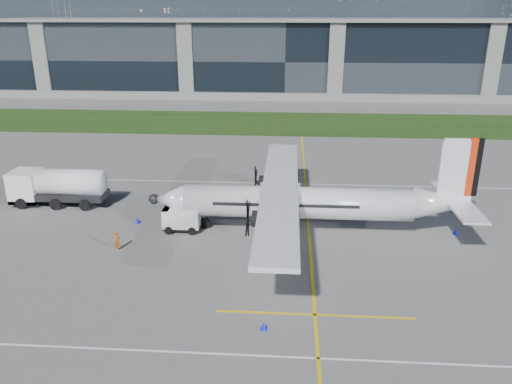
# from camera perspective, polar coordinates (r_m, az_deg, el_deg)

# --- Properties ---
(ground) EXTENTS (400.00, 400.00, 0.00)m
(ground) POSITION_cam_1_polar(r_m,az_deg,el_deg) (73.78, 2.91, 6.56)
(ground) COLOR #5C5957
(ground) RESTS_ON ground
(grass_strip) EXTENTS (400.00, 18.00, 0.04)m
(grass_strip) POSITION_cam_1_polar(r_m,az_deg,el_deg) (81.57, 3.03, 7.88)
(grass_strip) COLOR #1E3C10
(grass_strip) RESTS_ON ground
(terminal_building) EXTENTS (120.00, 20.00, 15.00)m
(terminal_building) POSITION_cam_1_polar(r_m,az_deg,el_deg) (112.17, 3.43, 15.06)
(terminal_building) COLOR black
(terminal_building) RESTS_ON ground
(tree_line) EXTENTS (400.00, 6.00, 6.00)m
(tree_line) POSITION_cam_1_polar(r_m,az_deg,el_deg) (172.33, 3.66, 15.29)
(tree_line) COLOR black
(tree_line) RESTS_ON ground
(pylon_west) EXTENTS (9.00, 4.60, 30.00)m
(pylon_west) POSITION_cam_1_polar(r_m,az_deg,el_deg) (199.08, -21.23, 18.15)
(pylon_west) COLOR gray
(pylon_west) RESTS_ON ground
(yellow_taxiway_centerline) EXTENTS (0.20, 70.00, 0.01)m
(yellow_taxiway_centerline) POSITION_cam_1_polar(r_m,az_deg,el_deg) (45.17, 5.91, -2.41)
(yellow_taxiway_centerline) COLOR yellow
(yellow_taxiway_centerline) RESTS_ON ground
(turboprop_aircraft) EXTENTS (26.03, 26.99, 8.10)m
(turboprop_aircraft) POSITION_cam_1_polar(r_m,az_deg,el_deg) (40.10, 6.21, 0.81)
(turboprop_aircraft) COLOR white
(turboprop_aircraft) RESTS_ON ground
(fuel_tanker_truck) EXTENTS (9.20, 2.99, 3.45)m
(fuel_tanker_truck) POSITION_cam_1_polar(r_m,az_deg,el_deg) (50.14, -22.32, 0.54)
(fuel_tanker_truck) COLOR white
(fuel_tanker_truck) RESTS_ON ground
(baggage_tug) EXTENTS (3.21, 1.93, 1.93)m
(baggage_tug) POSITION_cam_1_polar(r_m,az_deg,el_deg) (41.63, -8.45, -3.11)
(baggage_tug) COLOR silver
(baggage_tug) RESTS_ON ground
(ground_crew_person) EXTENTS (0.58, 0.77, 1.79)m
(ground_crew_person) POSITION_cam_1_polar(r_m,az_deg,el_deg) (39.33, -15.61, -5.20)
(ground_crew_person) COLOR #F25907
(ground_crew_person) RESTS_ON ground
(safety_cone_portwing) EXTENTS (0.36, 0.36, 0.50)m
(safety_cone_portwing) POSITION_cam_1_polar(r_m,az_deg,el_deg) (29.46, 0.91, -15.02)
(safety_cone_portwing) COLOR #0C18D0
(safety_cone_portwing) RESTS_ON ground
(safety_cone_stbdwing) EXTENTS (0.36, 0.36, 0.50)m
(safety_cone_stbdwing) POSITION_cam_1_polar(r_m,az_deg,el_deg) (53.84, 3.71, 1.68)
(safety_cone_stbdwing) COLOR #0C18D0
(safety_cone_stbdwing) RESTS_ON ground
(safety_cone_nose_stbd) EXTENTS (0.36, 0.36, 0.50)m
(safety_cone_nose_stbd) POSITION_cam_1_polar(r_m,az_deg,el_deg) (43.38, -9.62, -3.22)
(safety_cone_nose_stbd) COLOR #0C18D0
(safety_cone_nose_stbd) RESTS_ON ground
(safety_cone_tail) EXTENTS (0.36, 0.36, 0.50)m
(safety_cone_tail) POSITION_cam_1_polar(r_m,az_deg,el_deg) (43.78, 21.86, -4.23)
(safety_cone_tail) COLOR #0C18D0
(safety_cone_tail) RESTS_ON ground
(safety_cone_fwd) EXTENTS (0.36, 0.36, 0.50)m
(safety_cone_fwd) POSITION_cam_1_polar(r_m,az_deg,el_deg) (44.02, -13.37, -3.15)
(safety_cone_fwd) COLOR #0C18D0
(safety_cone_fwd) RESTS_ON ground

